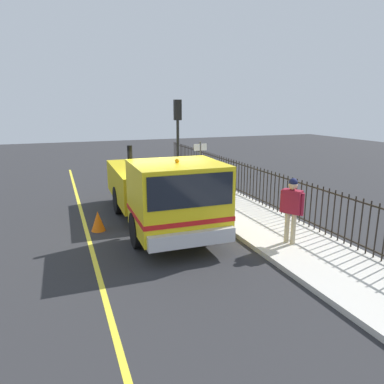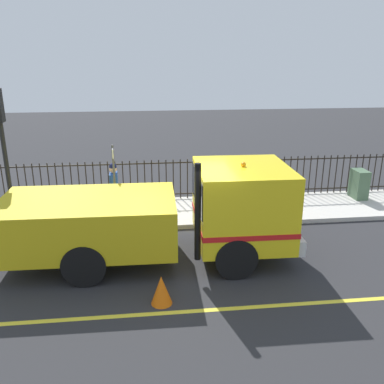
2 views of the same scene
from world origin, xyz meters
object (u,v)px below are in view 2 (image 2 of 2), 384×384
(worker_standing, at_px, (259,176))
(utility_cabinet, at_px, (359,184))
(traffic_cone, at_px, (161,290))
(street_sign, at_px, (114,177))
(traffic_light_near, at_px, (2,132))
(pedestrian_distant, at_px, (114,185))
(work_truck, at_px, (175,211))

(worker_standing, bearing_deg, utility_cabinet, 160.52)
(traffic_cone, distance_m, street_sign, 4.17)
(traffic_light_near, height_order, traffic_cone, traffic_light_near)
(worker_standing, height_order, utility_cabinet, worker_standing)
(pedestrian_distant, bearing_deg, traffic_light_near, 99.47)
(worker_standing, distance_m, traffic_cone, 5.72)
(traffic_light_near, relative_size, street_sign, 1.63)
(traffic_light_near, relative_size, traffic_cone, 6.26)
(worker_standing, height_order, traffic_cone, worker_standing)
(traffic_cone, bearing_deg, traffic_light_near, 45.02)
(work_truck, height_order, pedestrian_distant, work_truck)
(pedestrian_distant, relative_size, street_sign, 0.72)
(traffic_light_near, bearing_deg, street_sign, 87.33)
(traffic_cone, bearing_deg, work_truck, -12.73)
(worker_standing, height_order, traffic_light_near, traffic_light_near)
(utility_cabinet, bearing_deg, work_truck, 117.97)
(pedestrian_distant, distance_m, traffic_light_near, 3.27)
(traffic_light_near, distance_m, traffic_cone, 6.12)
(utility_cabinet, distance_m, traffic_cone, 8.79)
(pedestrian_distant, distance_m, street_sign, 0.76)
(work_truck, distance_m, utility_cabinet, 7.41)
(pedestrian_distant, height_order, utility_cabinet, pedestrian_distant)
(worker_standing, xyz_separation_m, traffic_cone, (-4.64, 3.22, -0.92))
(traffic_light_near, bearing_deg, utility_cabinet, 97.19)
(utility_cabinet, relative_size, traffic_cone, 1.59)
(work_truck, xyz_separation_m, pedestrian_distant, (2.53, 1.61, -0.08))
(traffic_light_near, xyz_separation_m, traffic_cone, (-3.93, -3.93, -2.56))
(work_truck, bearing_deg, traffic_light_near, -113.85)
(work_truck, bearing_deg, street_sign, -140.16)
(worker_standing, bearing_deg, traffic_cone, 24.70)
(utility_cabinet, distance_m, street_sign, 8.26)
(worker_standing, height_order, pedestrian_distant, worker_standing)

